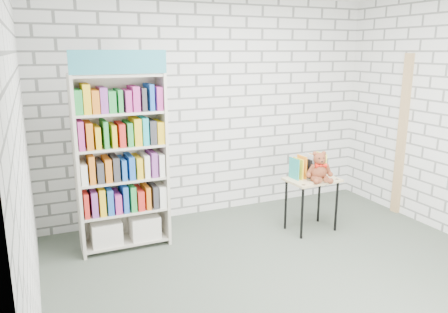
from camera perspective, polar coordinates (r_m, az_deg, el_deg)
name	(u,v)px	position (r m, az deg, el deg)	size (l,w,h in m)	color
ground	(293,277)	(4.43, 8.98, -15.26)	(4.50, 4.50, 0.00)	#444E42
room_shell	(301,92)	(3.90, 9.96, 8.35)	(4.52, 4.02, 2.81)	silver
bookshelf	(121,161)	(4.81, -13.26, -0.62)	(0.95, 0.37, 2.14)	beige
display_table	(312,186)	(5.33, 11.41, -3.79)	(0.63, 0.45, 0.65)	tan
table_books	(308,167)	(5.34, 10.87, -1.30)	(0.43, 0.21, 0.25)	teal
teddy_bear	(319,169)	(5.21, 12.37, -1.61)	(0.31, 0.31, 0.35)	brown
door_trim	(402,136)	(6.15, 22.21, 2.53)	(0.05, 0.12, 2.10)	tan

